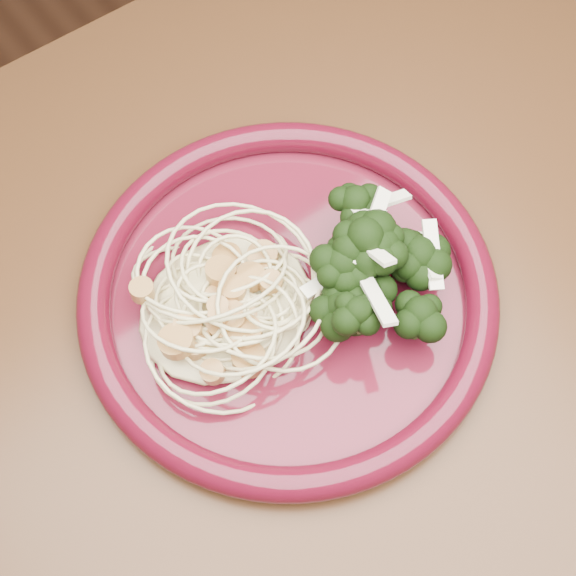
# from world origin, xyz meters

# --- Properties ---
(dining_table) EXTENTS (1.20, 0.80, 0.75)m
(dining_table) POSITION_xyz_m (0.00, 0.00, 0.65)
(dining_table) COLOR #472814
(dining_table) RESTS_ON ground
(dinner_plate) EXTENTS (0.42, 0.42, 0.03)m
(dinner_plate) POSITION_xyz_m (0.03, 0.04, 0.76)
(dinner_plate) COLOR #4F0F1D
(dinner_plate) RESTS_ON dining_table
(spaghetti_pile) EXTENTS (0.17, 0.16, 0.03)m
(spaghetti_pile) POSITION_xyz_m (-0.02, 0.06, 0.77)
(spaghetti_pile) COLOR beige
(spaghetti_pile) RESTS_ON dinner_plate
(scallop_cluster) EXTENTS (0.16, 0.16, 0.04)m
(scallop_cluster) POSITION_xyz_m (-0.02, 0.06, 0.81)
(scallop_cluster) COLOR #BB8643
(scallop_cluster) RESTS_ON spaghetti_pile
(broccoli_pile) EXTENTS (0.15, 0.18, 0.06)m
(broccoli_pile) POSITION_xyz_m (0.08, 0.02, 0.78)
(broccoli_pile) COLOR black
(broccoli_pile) RESTS_ON dinner_plate
(onion_garnish) EXTENTS (0.10, 0.12, 0.06)m
(onion_garnish) POSITION_xyz_m (0.08, 0.02, 0.82)
(onion_garnish) COLOR white
(onion_garnish) RESTS_ON broccoli_pile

